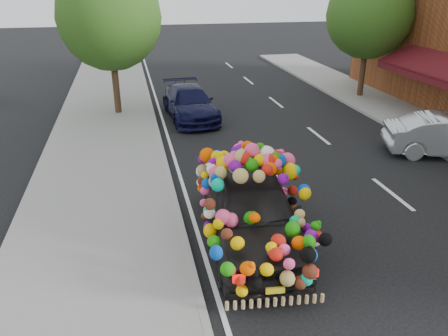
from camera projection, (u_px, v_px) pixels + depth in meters
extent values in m
plane|color=black|center=(268.00, 207.00, 11.37)|extent=(100.00, 100.00, 0.00)
cube|color=gray|center=(97.00, 224.00, 10.49)|extent=(4.00, 60.00, 0.12)
cube|color=gray|center=(178.00, 215.00, 10.87)|extent=(0.15, 60.00, 0.13)
cube|color=#480D13|center=(431.00, 63.00, 17.53)|extent=(1.62, 5.20, 0.75)
cube|color=#480D13|center=(413.00, 74.00, 17.54)|extent=(0.06, 5.20, 0.35)
cylinder|color=#332114|center=(116.00, 84.00, 18.57)|extent=(0.28, 0.28, 2.73)
sphere|color=#284E14|center=(109.00, 18.00, 17.51)|extent=(4.20, 4.20, 4.20)
cylinder|color=#332114|center=(363.00, 71.00, 21.38)|extent=(0.28, 0.28, 2.64)
sphere|color=#284E14|center=(370.00, 15.00, 20.35)|extent=(4.00, 4.00, 4.00)
imported|color=black|center=(251.00, 208.00, 9.66)|extent=(2.35, 4.89, 1.61)
cube|color=red|center=(239.00, 279.00, 7.43)|extent=(0.22, 0.08, 0.14)
cube|color=red|center=(312.00, 273.00, 7.57)|extent=(0.22, 0.08, 0.14)
cube|color=yellow|center=(275.00, 290.00, 7.61)|extent=(0.34, 0.07, 0.12)
imported|color=black|center=(190.00, 103.00, 18.42)|extent=(2.12, 4.62, 1.31)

